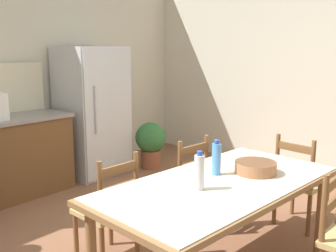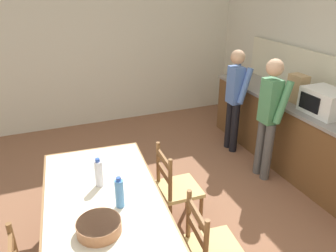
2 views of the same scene
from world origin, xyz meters
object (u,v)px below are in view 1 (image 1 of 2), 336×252
Objects in this scene: bottle_off_centre at (216,159)px; chair_head_end at (300,182)px; serving_bowl at (256,167)px; potted_plant at (151,142)px; bottle_near_centre at (199,172)px; refrigerator at (93,112)px; dining_table at (221,191)px; chair_side_far_left at (109,210)px; chair_side_far_right at (183,184)px.

bottle_off_centre reaches higher than chair_head_end.
potted_plant is (1.39, 2.41, -0.43)m from serving_bowl.
bottle_off_centre is at bearing -126.41° from potted_plant.
serving_bowl is (0.57, -0.12, -0.07)m from bottle_near_centre.
refrigerator reaches higher than serving_bowl.
serving_bowl is (0.33, -0.10, 0.13)m from dining_table.
chair_side_far_left is (-1.63, 0.90, 0.00)m from chair_head_end.
bottle_off_centre is (-0.93, -2.63, 0.02)m from refrigerator.
chair_side_far_left reaches higher than serving_bowl.
chair_side_far_left is at bearing -126.13° from refrigerator.
chair_side_far_left is 1.00× the size of chair_side_far_right.
refrigerator is 2.43m from chair_side_far_left.
chair_side_far_right reaches higher than potted_plant.
bottle_near_centre is at bearing 175.66° from dining_table.
serving_bowl is at bearing 129.94° from chair_side_far_left.
chair_side_far_right is (0.49, 0.74, -0.25)m from dining_table.
bottle_off_centre is 0.32m from serving_bowl.
bottle_off_centre is 0.86m from chair_side_far_right.
bottle_near_centre is at bearing 101.45° from chair_side_far_left.
bottle_off_centre is at bearing -109.53° from refrigerator.
serving_bowl is at bearing -42.83° from bottle_off_centre.
dining_table is at bearing 163.64° from serving_bowl.
dining_table is 6.27× the size of serving_bowl.
chair_side_far_right is at bearing -105.22° from refrigerator.
chair_side_far_left is at bearing 99.61° from bottle_near_centre.
serving_bowl is at bearing -16.36° from dining_table.
potted_plant is (2.10, 1.51, -0.06)m from chair_side_far_left.
serving_bowl is at bearing -103.95° from refrigerator.
potted_plant is (1.97, 2.29, -0.51)m from bottle_near_centre.
refrigerator reaches higher than chair_side_far_right.
chair_head_end is at bearing -4.27° from bottle_near_centre.
chair_side_far_left is at bearing 128.10° from serving_bowl.
dining_table is at bearing -110.74° from refrigerator.
refrigerator reaches higher than bottle_off_centre.
dining_table is 7.43× the size of bottle_off_centre.
chair_head_end is 2.45m from potted_plant.
refrigerator is 2.79m from bottle_off_centre.
chair_side_far_left is at bearing 124.78° from bottle_off_centre.
chair_head_end is (1.26, -0.09, -0.25)m from dining_table.
bottle_near_centre is at bearing 168.58° from serving_bowl.
serving_bowl is at bearing -120.06° from potted_plant.
chair_head_end is (1.15, -0.21, -0.45)m from bottle_off_centre.
serving_bowl is 2.81m from potted_plant.
refrigerator is at bearing 11.41° from chair_head_end.
refrigerator reaches higher than potted_plant.
bottle_off_centre is (0.11, 0.11, 0.20)m from dining_table.
chair_side_far_left is 2.58m from potted_plant.
bottle_near_centre reaches higher than dining_table.
refrigerator is at bearing 69.26° from dining_table.
chair_side_far_right reaches higher than serving_bowl.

